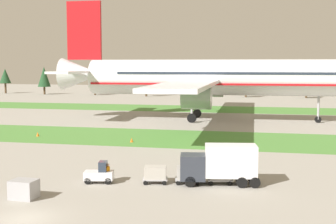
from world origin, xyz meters
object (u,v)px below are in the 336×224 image
airliner (208,77)px  ground_crew_loader (108,172)px  catering_truck (220,163)px  ground_crew_marshaller (244,171)px  cargo_dolly_second (188,173)px  cargo_dolly_lead (155,173)px  cargo_dolly_third (220,173)px  taxiway_marker_0 (38,134)px  uld_container_1 (24,189)px  taxiway_marker_1 (132,140)px  baggage_tug (100,174)px

airliner → ground_crew_loader: airliner is taller
catering_truck → ground_crew_marshaller: catering_truck is taller
airliner → cargo_dolly_second: (4.51, -47.81, -7.30)m
cargo_dolly_lead → ground_crew_loader: ground_crew_loader is taller
cargo_dolly_lead → cargo_dolly_third: size_ratio=1.00×
airliner → taxiway_marker_0: bearing=-43.0°
ground_crew_loader → uld_container_1: size_ratio=0.87×
airliner → ground_crew_loader: bearing=-4.8°
uld_container_1 → taxiway_marker_1: bearing=88.9°
taxiway_marker_1 → ground_crew_marshaller: bearing=-48.7°
ground_crew_loader → uld_container_1: ground_crew_loader is taller
airliner → cargo_dolly_second: size_ratio=29.26×
cargo_dolly_lead → ground_crew_loader: 4.30m
baggage_tug → catering_truck: bearing=-91.9°
taxiway_marker_1 → airliner: bearing=75.9°
catering_truck → cargo_dolly_second: bearing=84.5°
taxiway_marker_0 → ground_crew_marshaller: bearing=-33.3°
cargo_dolly_second → taxiway_marker_0: cargo_dolly_second is taller
cargo_dolly_second → cargo_dolly_third: (2.85, 0.55, 0.00)m
catering_truck → ground_crew_loader: (-10.02, -1.38, -1.01)m
uld_container_1 → cargo_dolly_lead: bearing=37.5°
taxiway_marker_1 → cargo_dolly_third: bearing=-54.6°
cargo_dolly_third → uld_container_1: 16.82m
uld_container_1 → taxiway_marker_1: size_ratio=3.40×
ground_crew_marshaller → taxiway_marker_1: 24.71m
catering_truck → taxiway_marker_0: catering_truck is taller
baggage_tug → cargo_dolly_lead: bearing=-90.0°
cargo_dolly_third → catering_truck: bearing=-179.6°
airliner → taxiway_marker_0: size_ratio=115.10×
airliner → catering_truck: 48.60m
catering_truck → taxiway_marker_1: (-14.27, 20.32, -1.66)m
taxiway_marker_0 → taxiway_marker_1: size_ratio=1.06×
catering_truck → ground_crew_loader: bearing=88.5°
cargo_dolly_lead → catering_truck: bearing=-93.6°
ground_crew_loader → taxiway_marker_0: ground_crew_loader is taller
baggage_tug → ground_crew_marshaller: size_ratio=1.61×
baggage_tug → cargo_dolly_second: bearing=-90.0°
cargo_dolly_second → taxiway_marker_1: 23.46m
airliner → taxiway_marker_1: size_ratio=121.62×
ground_crew_marshaller → cargo_dolly_second: bearing=-174.9°
baggage_tug → cargo_dolly_third: size_ratio=1.15×
cargo_dolly_second → ground_crew_marshaller: size_ratio=1.40×
ground_crew_loader → taxiway_marker_1: (-4.25, 21.70, -0.65)m
cargo_dolly_second → taxiway_marker_0: size_ratio=3.93×
baggage_tug → cargo_dolly_third: baggage_tug is taller
airliner → taxiway_marker_0: (-22.02, -25.17, -7.91)m
cargo_dolly_second → taxiway_marker_1: cargo_dolly_second is taller
catering_truck → uld_container_1: size_ratio=3.62×
ground_crew_marshaller → taxiway_marker_0: 37.66m
uld_container_1 → ground_crew_marshaller: bearing=29.3°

